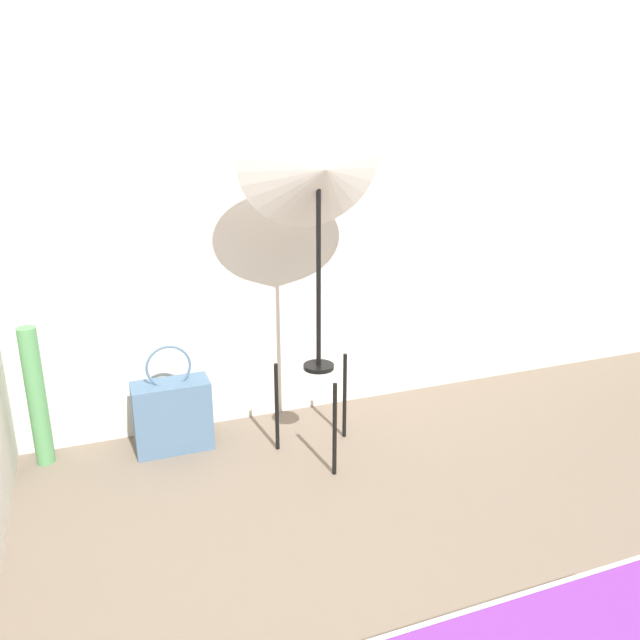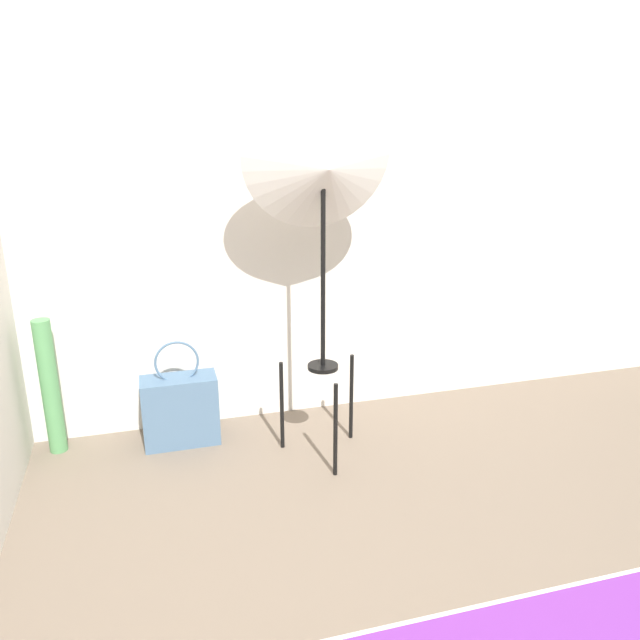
# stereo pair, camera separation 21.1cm
# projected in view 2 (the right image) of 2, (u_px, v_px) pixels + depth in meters

# --- Properties ---
(wall_back) EXTENTS (8.00, 0.05, 2.60)m
(wall_back) POSITION_uv_depth(u_px,v_px,m) (279.00, 176.00, 3.14)
(wall_back) COLOR silver
(wall_back) RESTS_ON ground_plane
(photo_umbrella) EXTENTS (0.69, 0.40, 1.76)m
(photo_umbrella) POSITION_uv_depth(u_px,v_px,m) (323.00, 165.00, 2.66)
(photo_umbrella) COLOR black
(photo_umbrella) RESTS_ON ground_plane
(tote_bag) EXTENTS (0.37, 0.17, 0.55)m
(tote_bag) POSITION_uv_depth(u_px,v_px,m) (180.00, 409.00, 3.14)
(tote_bag) COLOR slate
(tote_bag) RESTS_ON ground_plane
(paper_roll) EXTENTS (0.09, 0.09, 0.69)m
(paper_roll) POSITION_uv_depth(u_px,v_px,m) (50.00, 387.00, 3.01)
(paper_roll) COLOR #56995B
(paper_roll) RESTS_ON ground_plane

